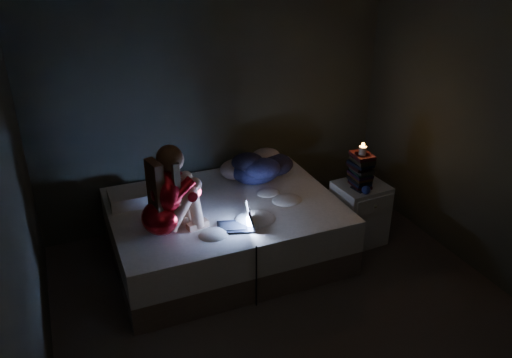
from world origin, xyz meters
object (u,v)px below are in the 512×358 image
bed (225,230)px  candle (362,153)px  nightstand (359,213)px  woman (158,193)px  phone (357,189)px  laptop (235,217)px

bed → candle: 1.45m
bed → nightstand: 1.31m
woman → candle: woman is taller
woman → nightstand: bearing=-11.2°
woman → phone: (1.83, -0.02, -0.31)m
woman → laptop: (0.58, -0.13, -0.27)m
laptop → nightstand: size_ratio=0.50×
candle → phone: 0.34m
candle → bed: bearing=169.1°
nightstand → woman: bearing=177.8°
nightstand → phone: size_ratio=4.36×
phone → bed: bearing=160.6°
woman → nightstand: (1.93, 0.05, -0.63)m
candle → nightstand: bearing=-1.6°
woman → nightstand: woman is taller
woman → phone: size_ratio=5.40×
woman → phone: bearing=-13.1°
laptop → phone: laptop is taller
laptop → phone: size_ratio=2.16×
bed → woman: (-0.64, -0.29, 0.65)m
bed → woman: bearing=-155.6°
woman → laptop: 0.65m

